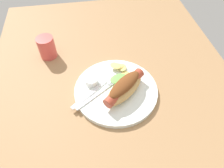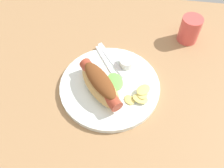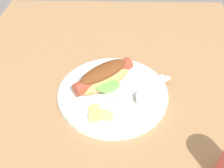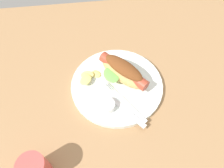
{
  "view_description": "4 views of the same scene",
  "coord_description": "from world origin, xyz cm",
  "px_view_note": "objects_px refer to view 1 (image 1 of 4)",
  "views": [
    {
      "loc": [
        -45.87,
        8.52,
        57.18
      ],
      "look_at": [
        -3.71,
        1.52,
        5.55
      ],
      "focal_mm": 33.21,
      "sensor_mm": 36.0,
      "label": 1
    },
    {
      "loc": [
        3.49,
        -38.72,
        57.41
      ],
      "look_at": [
        -1.89,
        -2.23,
        5.14
      ],
      "focal_mm": 38.51,
      "sensor_mm": 36.0,
      "label": 2
    },
    {
      "loc": [
        43.93,
        0.94,
        47.15
      ],
      "look_at": [
        -2.9,
        -0.21,
        4.08
      ],
      "focal_mm": 40.42,
      "sensor_mm": 36.0,
      "label": 3
    },
    {
      "loc": [
        3.37,
        36.53,
        56.61
      ],
      "look_at": [
        -1.13,
        1.48,
        3.94
      ],
      "focal_mm": 34.2,
      "sensor_mm": 36.0,
      "label": 4
    }
  ],
  "objects_px": {
    "fork": "(96,95)",
    "knife": "(89,94)",
    "hot_dog": "(124,87)",
    "plate": "(117,90)",
    "drinking_cup": "(47,47)",
    "sauce_ramekin": "(91,81)",
    "chips_pile": "(120,68)"
  },
  "relations": [
    {
      "from": "knife",
      "to": "drinking_cup",
      "type": "xyz_separation_m",
      "value": [
        0.23,
        0.14,
        0.03
      ]
    },
    {
      "from": "hot_dog",
      "to": "knife",
      "type": "distance_m",
      "value": 0.12
    },
    {
      "from": "knife",
      "to": "chips_pile",
      "type": "xyz_separation_m",
      "value": [
        0.09,
        -0.12,
        0.01
      ]
    },
    {
      "from": "chips_pile",
      "to": "drinking_cup",
      "type": "height_order",
      "value": "drinking_cup"
    },
    {
      "from": "chips_pile",
      "to": "plate",
      "type": "bearing_deg",
      "value": 162.88
    },
    {
      "from": "plate",
      "to": "drinking_cup",
      "type": "bearing_deg",
      "value": 46.45
    },
    {
      "from": "sauce_ramekin",
      "to": "knife",
      "type": "distance_m",
      "value": 0.05
    },
    {
      "from": "hot_dog",
      "to": "chips_pile",
      "type": "relative_size",
      "value": 2.1
    },
    {
      "from": "sauce_ramekin",
      "to": "chips_pile",
      "type": "bearing_deg",
      "value": -67.12
    },
    {
      "from": "fork",
      "to": "drinking_cup",
      "type": "height_order",
      "value": "drinking_cup"
    },
    {
      "from": "sauce_ramekin",
      "to": "fork",
      "type": "height_order",
      "value": "sauce_ramekin"
    },
    {
      "from": "chips_pile",
      "to": "drinking_cup",
      "type": "xyz_separation_m",
      "value": [
        0.14,
        0.26,
        0.02
      ]
    },
    {
      "from": "sauce_ramekin",
      "to": "fork",
      "type": "distance_m",
      "value": 0.06
    },
    {
      "from": "plate",
      "to": "hot_dog",
      "type": "distance_m",
      "value": 0.05
    },
    {
      "from": "sauce_ramekin",
      "to": "chips_pile",
      "type": "xyz_separation_m",
      "value": [
        0.05,
        -0.11,
        -0.0
      ]
    },
    {
      "from": "hot_dog",
      "to": "drinking_cup",
      "type": "distance_m",
      "value": 0.36
    },
    {
      "from": "sauce_ramekin",
      "to": "fork",
      "type": "bearing_deg",
      "value": -171.9
    },
    {
      "from": "sauce_ramekin",
      "to": "drinking_cup",
      "type": "xyz_separation_m",
      "value": [
        0.19,
        0.15,
        0.02
      ]
    },
    {
      "from": "plate",
      "to": "knife",
      "type": "xyz_separation_m",
      "value": [
        -0.01,
        0.1,
        0.01
      ]
    },
    {
      "from": "chips_pile",
      "to": "hot_dog",
      "type": "bearing_deg",
      "value": 176.11
    },
    {
      "from": "fork",
      "to": "drinking_cup",
      "type": "xyz_separation_m",
      "value": [
        0.24,
        0.16,
        0.03
      ]
    },
    {
      "from": "sauce_ramekin",
      "to": "chips_pile",
      "type": "height_order",
      "value": "sauce_ramekin"
    },
    {
      "from": "knife",
      "to": "fork",
      "type": "bearing_deg",
      "value": -59.26
    },
    {
      "from": "knife",
      "to": "drinking_cup",
      "type": "bearing_deg",
      "value": 83.15
    },
    {
      "from": "fork",
      "to": "knife",
      "type": "height_order",
      "value": "same"
    },
    {
      "from": "sauce_ramekin",
      "to": "fork",
      "type": "relative_size",
      "value": 0.3
    },
    {
      "from": "sauce_ramekin",
      "to": "chips_pile",
      "type": "distance_m",
      "value": 0.12
    },
    {
      "from": "knife",
      "to": "hot_dog",
      "type": "bearing_deg",
      "value": -44.53
    },
    {
      "from": "hot_dog",
      "to": "drinking_cup",
      "type": "height_order",
      "value": "drinking_cup"
    },
    {
      "from": "hot_dog",
      "to": "fork",
      "type": "height_order",
      "value": "hot_dog"
    },
    {
      "from": "hot_dog",
      "to": "sauce_ramekin",
      "type": "xyz_separation_m",
      "value": [
        0.06,
        0.1,
        -0.02
      ]
    },
    {
      "from": "hot_dog",
      "to": "knife",
      "type": "height_order",
      "value": "hot_dog"
    }
  ]
}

